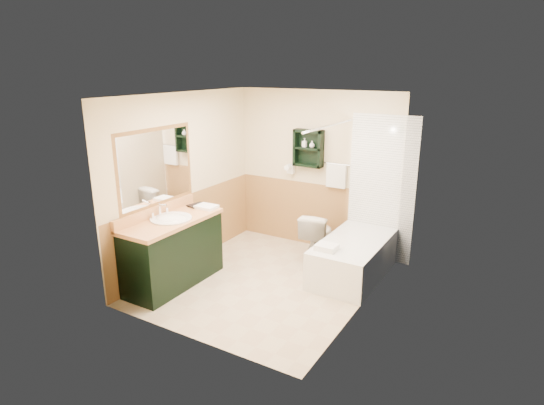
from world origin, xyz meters
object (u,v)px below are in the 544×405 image
(hair_dryer, at_px, (291,169))
(bathtub, at_px, (354,258))
(soap_bottle_b, at_px, (312,145))
(wall_shelf, at_px, (308,148))
(vanity, at_px, (173,252))
(soap_bottle_a, at_px, (305,145))
(toilet, at_px, (318,236))
(vanity_book, at_px, (192,196))

(hair_dryer, bearing_deg, bathtub, -26.48)
(hair_dryer, bearing_deg, soap_bottle_b, -4.74)
(soap_bottle_b, bearing_deg, wall_shelf, 175.39)
(vanity, bearing_deg, soap_bottle_b, 64.79)
(vanity, bearing_deg, soap_bottle_a, 67.67)
(toilet, bearing_deg, wall_shelf, -52.77)
(vanity_book, height_order, soap_bottle_a, soap_bottle_a)
(vanity, xyz_separation_m, bathtub, (1.92, 1.40, -0.19))
(vanity_book, bearing_deg, soap_bottle_a, 68.69)
(toilet, height_order, vanity_book, vanity_book)
(wall_shelf, height_order, hair_dryer, wall_shelf)
(wall_shelf, relative_size, soap_bottle_a, 4.25)
(wall_shelf, bearing_deg, vanity, -113.71)
(wall_shelf, distance_m, vanity, 2.49)
(vanity_book, relative_size, soap_bottle_a, 1.84)
(wall_shelf, height_order, vanity_book, wall_shelf)
(vanity, distance_m, toilet, 2.10)
(wall_shelf, height_order, soap_bottle_b, wall_shelf)
(bathtub, bearing_deg, vanity_book, -159.37)
(hair_dryer, bearing_deg, toilet, -30.23)
(bathtub, distance_m, soap_bottle_b, 1.77)
(soap_bottle_b, bearing_deg, vanity, -115.21)
(toilet, bearing_deg, soap_bottle_b, -57.81)
(vanity_book, xyz_separation_m, soap_bottle_b, (1.12, 1.41, 0.60))
(hair_dryer, bearing_deg, vanity_book, -117.74)
(hair_dryer, height_order, bathtub, hair_dryer)
(bathtub, xyz_separation_m, vanity_book, (-2.08, -0.78, 0.75))
(soap_bottle_b, bearing_deg, toilet, -50.10)
(toilet, distance_m, soap_bottle_b, 1.34)
(soap_bottle_b, bearing_deg, vanity_book, -128.41)
(wall_shelf, relative_size, bathtub, 0.37)
(vanity, xyz_separation_m, toilet, (1.25, 1.68, -0.09))
(vanity, relative_size, bathtub, 0.93)
(wall_shelf, relative_size, toilet, 0.77)
(bathtub, bearing_deg, hair_dryer, 153.52)
(toilet, relative_size, soap_bottle_b, 6.96)
(soap_bottle_b, bearing_deg, soap_bottle_a, 180.00)
(soap_bottle_a, bearing_deg, soap_bottle_b, 0.00)
(wall_shelf, bearing_deg, hair_dryer, 175.24)
(soap_bottle_a, bearing_deg, bathtub, -30.15)
(vanity, xyz_separation_m, soap_bottle_b, (0.96, 2.03, 1.16))
(vanity_book, bearing_deg, wall_shelf, 67.19)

